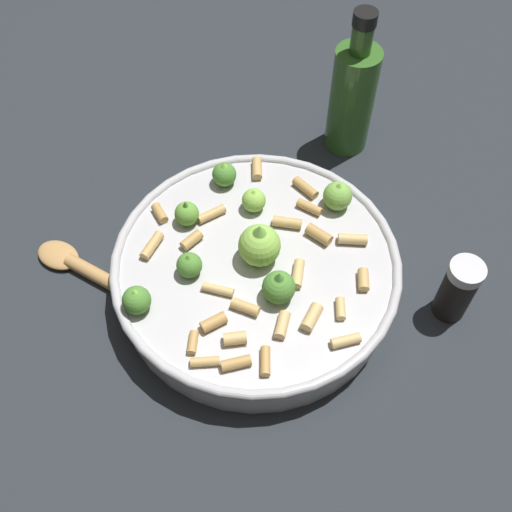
# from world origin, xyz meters

# --- Properties ---
(ground_plane) EXTENTS (2.40, 2.40, 0.00)m
(ground_plane) POSITION_xyz_m (0.00, 0.00, 0.00)
(ground_plane) COLOR #23282D
(cooking_pan) EXTENTS (0.30, 0.30, 0.10)m
(cooking_pan) POSITION_xyz_m (0.00, -0.00, 0.03)
(cooking_pan) COLOR #B7B7BC
(cooking_pan) RESTS_ON ground
(pepper_shaker) EXTENTS (0.04, 0.04, 0.08)m
(pepper_shaker) POSITION_xyz_m (-0.19, -0.10, 0.04)
(pepper_shaker) COLOR black
(pepper_shaker) RESTS_ON ground
(olive_oil_bottle) EXTENTS (0.05, 0.05, 0.19)m
(olive_oil_bottle) POSITION_xyz_m (0.03, -0.25, 0.08)
(olive_oil_bottle) COLOR #336023
(olive_oil_bottle) RESTS_ON ground
(wooden_spoon) EXTENTS (0.20, 0.04, 0.02)m
(wooden_spoon) POSITION_xyz_m (0.14, 0.10, 0.01)
(wooden_spoon) COLOR #B2844C
(wooden_spoon) RESTS_ON ground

